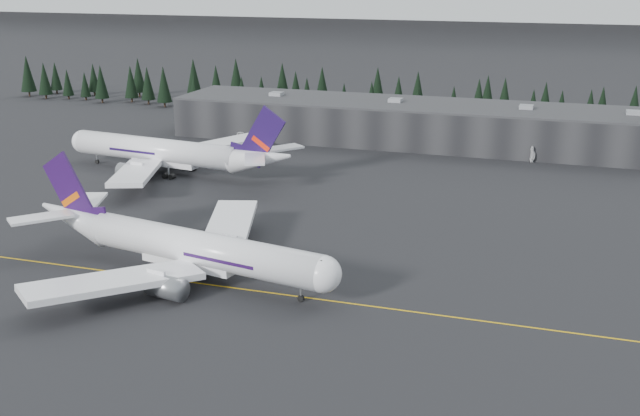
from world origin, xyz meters
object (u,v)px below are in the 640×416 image
(gse_vehicle_b, at_px, (532,160))
(jet_parked, at_px, (174,153))
(gse_vehicle_a, at_px, (241,147))
(jet_main, at_px, (178,245))
(terminal, at_px, (426,124))

(gse_vehicle_b, bearing_deg, jet_parked, -66.65)
(gse_vehicle_a, bearing_deg, jet_parked, -103.08)
(jet_main, relative_size, gse_vehicle_b, 14.11)
(terminal, height_order, gse_vehicle_a, terminal)
(terminal, bearing_deg, jet_main, -99.49)
(terminal, height_order, jet_main, jet_main)
(jet_parked, relative_size, gse_vehicle_b, 14.76)
(jet_main, bearing_deg, gse_vehicle_a, 118.42)
(gse_vehicle_b, bearing_deg, terminal, -117.13)
(gse_vehicle_a, height_order, gse_vehicle_b, gse_vehicle_b)
(terminal, bearing_deg, jet_parked, -133.52)
(jet_parked, bearing_deg, terminal, -126.19)
(jet_main, xyz_separation_m, gse_vehicle_a, (-30.69, 97.62, -4.81))
(jet_main, xyz_separation_m, gse_vehicle_b, (54.53, 108.41, -4.77))
(jet_main, bearing_deg, gse_vehicle_b, 74.27)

